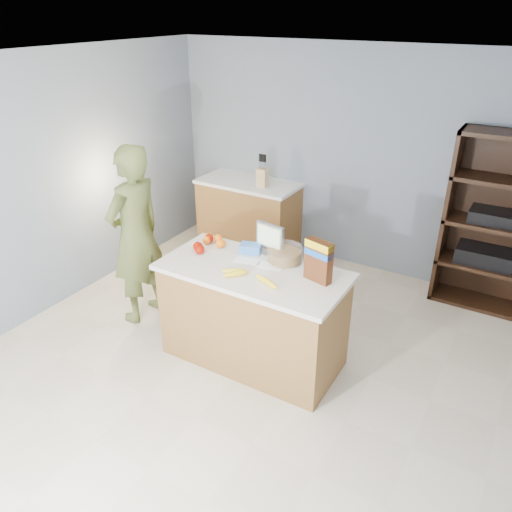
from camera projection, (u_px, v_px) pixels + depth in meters
The scene contains 15 objects.
floor at pixel (235, 376), 4.25m from camera, with size 4.50×5.00×0.02m, color beige.
walls at pixel (231, 193), 3.50m from camera, with size 4.52×5.02×2.51m.
counter_peninsula at pixel (253, 319), 4.29m from camera, with size 1.56×0.76×0.90m.
back_cabinet at pixel (249, 216), 6.28m from camera, with size 1.24×0.62×0.90m.
shelving_unit at pixel (492, 226), 4.96m from camera, with size 0.90×0.40×1.80m.
person at pixel (136, 236), 4.71m from camera, with size 0.64×0.42×1.75m, color #535D2D.
knife_block at pixel (262, 177), 5.86m from camera, with size 0.12×0.10×0.31m.
envelopes at pixel (259, 263), 4.16m from camera, with size 0.45×0.16×0.00m.
bananas at pixel (251, 277), 3.91m from camera, with size 0.54×0.20×0.05m.
apples at pixel (202, 245), 4.38m from camera, with size 0.15×0.31×0.09m.
oranges at pixel (215, 240), 4.48m from camera, with size 0.25×0.16×0.08m.
blue_carton at pixel (251, 248), 4.33m from camera, with size 0.18×0.12×0.08m, color blue.
salad_bowl at pixel (285, 255), 4.18m from camera, with size 0.30×0.30×0.13m.
tv at pixel (270, 238), 4.24m from camera, with size 0.28×0.12×0.28m.
cereal_box at pixel (319, 258), 3.82m from camera, with size 0.24×0.14×0.34m.
Camera 1 is at (1.85, -2.77, 2.84)m, focal length 35.00 mm.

